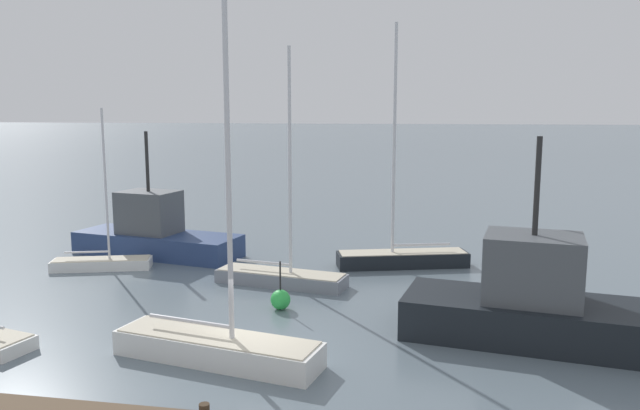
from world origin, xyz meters
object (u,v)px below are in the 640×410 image
object	(u,v)px
sailboat_1	(217,341)
fishing_boat_1	(541,306)
sailboat_5	(281,274)
channel_buoy_0	(280,299)
sailboat_3	(102,261)
fishing_boat_0	(155,234)
sailboat_2	(402,255)

from	to	relation	value
sailboat_1	fishing_boat_1	size ratio (longest dim) A/B	1.37
sailboat_5	channel_buoy_0	xyz separation A→B (m)	(0.72, -3.10, -0.08)
sailboat_3	fishing_boat_0	distance (m)	3.36
sailboat_2	channel_buoy_0	distance (m)	8.10
sailboat_1	channel_buoy_0	xyz separation A→B (m)	(0.70, 4.83, -0.22)
fishing_boat_0	fishing_boat_1	distance (m)	19.03
sailboat_5	fishing_boat_0	distance (m)	8.51
fishing_boat_1	sailboat_3	bearing A→B (deg)	-8.05
sailboat_5	fishing_boat_1	world-z (taller)	sailboat_5
fishing_boat_1	channel_buoy_0	world-z (taller)	fishing_boat_1
sailboat_1	sailboat_2	bearing A→B (deg)	79.85
sailboat_2	fishing_boat_1	bearing A→B (deg)	102.46
fishing_boat_1	channel_buoy_0	size ratio (longest dim) A/B	5.04
fishing_boat_1	fishing_boat_0	bearing A→B (deg)	-17.96
sailboat_1	sailboat_5	size ratio (longest dim) A/B	1.29
sailboat_2	sailboat_3	size ratio (longest dim) A/B	1.51
fishing_boat_1	sailboat_2	bearing A→B (deg)	-52.02
sailboat_3	fishing_boat_1	distance (m)	18.96
sailboat_1	sailboat_5	distance (m)	7.93
sailboat_2	channel_buoy_0	world-z (taller)	sailboat_2
sailboat_1	sailboat_5	world-z (taller)	sailboat_1
sailboat_2	sailboat_5	world-z (taller)	sailboat_2
sailboat_3	fishing_boat_0	bearing A→B (deg)	52.04
sailboat_3	channel_buoy_0	distance (m)	10.21
channel_buoy_0	sailboat_5	bearing A→B (deg)	102.99
channel_buoy_0	sailboat_2	bearing A→B (deg)	59.66
channel_buoy_0	fishing_boat_0	bearing A→B (deg)	138.46
sailboat_2	fishing_boat_0	size ratio (longest dim) A/B	1.24
fishing_boat_1	sailboat_1	bearing A→B (deg)	28.57
sailboat_3	sailboat_5	world-z (taller)	sailboat_5
sailboat_1	sailboat_3	size ratio (longest dim) A/B	1.71
sailboat_1	channel_buoy_0	size ratio (longest dim) A/B	6.92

